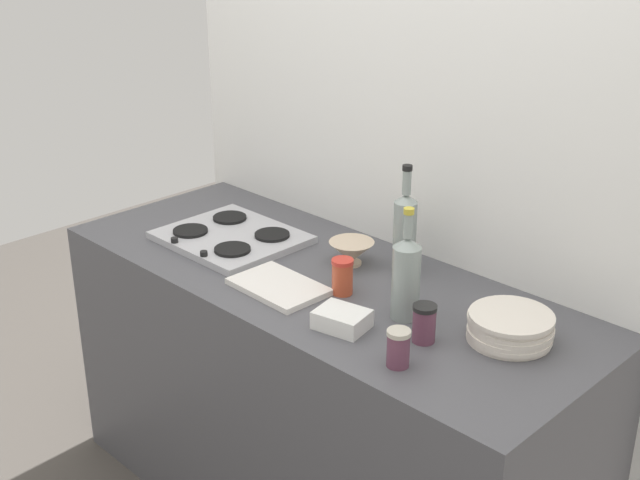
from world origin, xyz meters
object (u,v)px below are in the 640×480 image
object	(u,v)px
butter_dish	(342,319)
condiment_jar_spare	(424,323)
plate_stack	(510,327)
wine_bottle_leftmost	(406,276)
cutting_board	(279,286)
stovetop_hob	(231,237)
wine_bottle_mid_left	(405,230)
mixing_bowl	(352,252)
condiment_jar_front	(342,276)
condiment_jar_rear	(398,348)

from	to	relation	value
butter_dish	condiment_jar_spare	xyz separation A→B (m)	(0.20, 0.10, 0.03)
plate_stack	wine_bottle_leftmost	xyz separation A→B (m)	(-0.28, -0.09, 0.09)
condiment_jar_spare	cutting_board	size ratio (longest dim) A/B	0.37
wine_bottle_leftmost	butter_dish	distance (m)	0.21
stovetop_hob	wine_bottle_mid_left	world-z (taller)	wine_bottle_mid_left
mixing_bowl	butter_dish	xyz separation A→B (m)	(0.26, -0.32, -0.02)
mixing_bowl	condiment_jar_front	world-z (taller)	condiment_jar_front
plate_stack	wine_bottle_leftmost	world-z (taller)	wine_bottle_leftmost
stovetop_hob	condiment_jar_spare	size ratio (longest dim) A/B	4.22
mixing_bowl	stovetop_hob	bearing A→B (deg)	-160.71
stovetop_hob	wine_bottle_mid_left	bearing A→B (deg)	21.90
mixing_bowl	condiment_jar_rear	world-z (taller)	condiment_jar_rear
plate_stack	mixing_bowl	distance (m)	0.63
condiment_jar_rear	condiment_jar_spare	distance (m)	0.15
stovetop_hob	wine_bottle_mid_left	xyz separation A→B (m)	(0.56, 0.23, 0.12)
condiment_jar_rear	cutting_board	world-z (taller)	condiment_jar_rear
wine_bottle_leftmost	wine_bottle_mid_left	distance (m)	0.31
wine_bottle_leftmost	wine_bottle_mid_left	bearing A→B (deg)	130.28
stovetop_hob	condiment_jar_rear	bearing A→B (deg)	-13.38
stovetop_hob	mixing_bowl	bearing A→B (deg)	19.29
plate_stack	condiment_jar_front	distance (m)	0.52
stovetop_hob	wine_bottle_leftmost	size ratio (longest dim) A/B	1.37
stovetop_hob	wine_bottle_mid_left	size ratio (longest dim) A/B	1.29
condiment_jar_front	condiment_jar_spare	xyz separation A→B (m)	(0.34, -0.05, -0.00)
stovetop_hob	wine_bottle_leftmost	bearing A→B (deg)	-0.58
plate_stack	condiment_jar_front	size ratio (longest dim) A/B	2.13
wine_bottle_mid_left	butter_dish	world-z (taller)	wine_bottle_mid_left
wine_bottle_leftmost	cutting_board	distance (m)	0.41
wine_bottle_mid_left	condiment_jar_spare	xyz separation A→B (m)	(0.32, -0.30, -0.08)
condiment_jar_front	plate_stack	bearing A→B (deg)	11.99
stovetop_hob	wine_bottle_leftmost	distance (m)	0.77
wine_bottle_leftmost	condiment_jar_spare	xyz separation A→B (m)	(0.12, -0.07, -0.07)
stovetop_hob	condiment_jar_front	world-z (taller)	condiment_jar_front
plate_stack	cutting_board	size ratio (longest dim) A/B	0.82
condiment_jar_spare	condiment_jar_front	bearing A→B (deg)	171.22
plate_stack	condiment_jar_front	world-z (taller)	condiment_jar_front
mixing_bowl	condiment_jar_spare	xyz separation A→B (m)	(0.46, -0.22, 0.01)
cutting_board	butter_dish	bearing A→B (deg)	-7.30
plate_stack	butter_dish	xyz separation A→B (m)	(-0.36, -0.26, -0.02)
condiment_jar_rear	condiment_jar_spare	xyz separation A→B (m)	(-0.03, 0.14, 0.00)
butter_dish	cutting_board	world-z (taller)	butter_dish
wine_bottle_mid_left	cutting_board	bearing A→B (deg)	-116.13
stovetop_hob	cutting_board	size ratio (longest dim) A/B	1.57
stovetop_hob	plate_stack	bearing A→B (deg)	4.69
plate_stack	cutting_board	xyz separation A→B (m)	(-0.66, -0.22, -0.03)
plate_stack	wine_bottle_mid_left	bearing A→B (deg)	163.58
wine_bottle_leftmost	mixing_bowl	xyz separation A→B (m)	(-0.34, 0.15, -0.08)
stovetop_hob	butter_dish	world-z (taller)	butter_dish
plate_stack	butter_dish	distance (m)	0.45
butter_dish	cutting_board	xyz separation A→B (m)	(-0.29, 0.04, -0.02)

